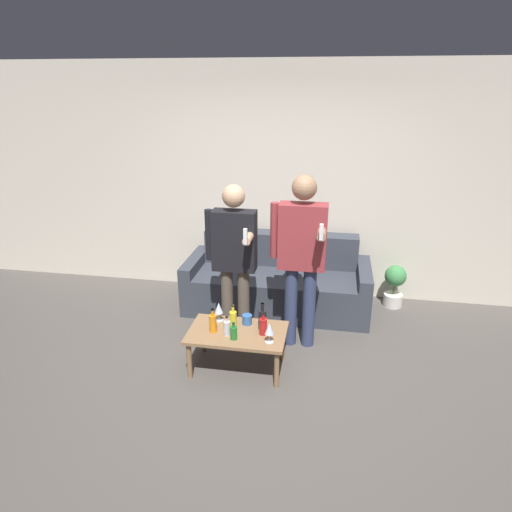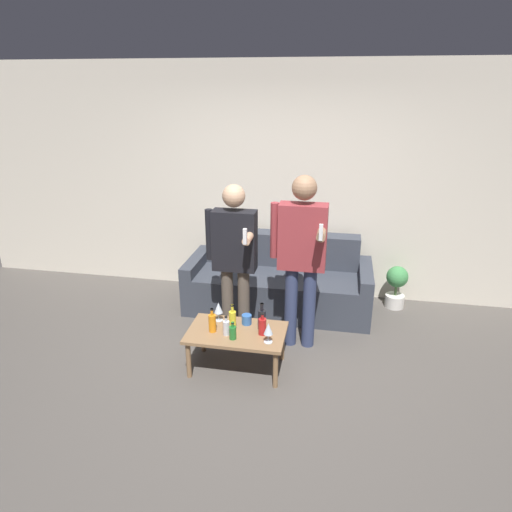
{
  "view_description": "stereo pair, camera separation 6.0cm",
  "coord_description": "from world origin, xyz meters",
  "views": [
    {
      "loc": [
        0.59,
        -3.13,
        2.46
      ],
      "look_at": [
        -0.08,
        0.74,
        0.95
      ],
      "focal_mm": 32.0,
      "sensor_mm": 36.0,
      "label": 1
    },
    {
      "loc": [
        0.65,
        -3.12,
        2.46
      ],
      "look_at": [
        -0.08,
        0.74,
        0.95
      ],
      "focal_mm": 32.0,
      "sensor_mm": 36.0,
      "label": 2
    }
  ],
  "objects": [
    {
      "name": "wine_glass_near",
      "position": [
        -0.39,
        0.49,
        0.51
      ],
      "size": [
        0.08,
        0.08,
        0.18
      ],
      "color": "silver",
      "rests_on": "coffee_table"
    },
    {
      "name": "bottle_clear",
      "position": [
        -0.22,
        0.35,
        0.48
      ],
      "size": [
        0.06,
        0.06,
        0.25
      ],
      "color": "yellow",
      "rests_on": "coffee_table"
    },
    {
      "name": "person_standing_right",
      "position": [
        0.33,
        0.84,
        1.0
      ],
      "size": [
        0.52,
        0.44,
        1.7
      ],
      "color": "navy",
      "rests_on": "ground_plane"
    },
    {
      "name": "coffee_table",
      "position": [
        -0.18,
        0.33,
        0.33
      ],
      "size": [
        0.87,
        0.53,
        0.38
      ],
      "color": "#8E6B47",
      "rests_on": "ground_plane"
    },
    {
      "name": "couch",
      "position": [
        0.01,
        1.62,
        0.3
      ],
      "size": [
        2.06,
        0.82,
        0.82
      ],
      "color": "#383D47",
      "rests_on": "ground_plane"
    },
    {
      "name": "bottle_yellow",
      "position": [
        -0.18,
        0.2,
        0.45
      ],
      "size": [
        0.06,
        0.06,
        0.16
      ],
      "color": "#23752D",
      "rests_on": "coffee_table"
    },
    {
      "name": "potted_plant",
      "position": [
        1.34,
        1.86,
        0.28
      ],
      "size": [
        0.24,
        0.24,
        0.5
      ],
      "color": "silver",
      "rests_on": "ground_plane"
    },
    {
      "name": "ground_plane",
      "position": [
        0.0,
        0.0,
        0.0
      ],
      "size": [
        16.0,
        16.0,
        0.0
      ],
      "primitive_type": "plane",
      "color": "#514C47"
    },
    {
      "name": "bottle_orange",
      "position": [
        0.03,
        0.41,
        0.48
      ],
      "size": [
        0.07,
        0.07,
        0.25
      ],
      "color": "black",
      "rests_on": "coffee_table"
    },
    {
      "name": "wall_back",
      "position": [
        0.0,
        2.1,
        1.35
      ],
      "size": [
        8.0,
        0.06,
        2.7
      ],
      "color": "beige",
      "rests_on": "ground_plane"
    },
    {
      "name": "bottle_green",
      "position": [
        -0.26,
        0.26,
        0.45
      ],
      "size": [
        0.06,
        0.06,
        0.18
      ],
      "color": "silver",
      "rests_on": "coffee_table"
    },
    {
      "name": "bottle_red",
      "position": [
        -0.39,
        0.29,
        0.47
      ],
      "size": [
        0.07,
        0.07,
        0.22
      ],
      "color": "orange",
      "rests_on": "coffee_table"
    },
    {
      "name": "wine_glass_far",
      "position": [
        0.12,
        0.2,
        0.51
      ],
      "size": [
        0.08,
        0.08,
        0.18
      ],
      "color": "silver",
      "rests_on": "coffee_table"
    },
    {
      "name": "bottle_dark",
      "position": [
        0.05,
        0.32,
        0.46
      ],
      "size": [
        0.07,
        0.07,
        0.21
      ],
      "color": "#B21E1E",
      "rests_on": "coffee_table"
    },
    {
      "name": "cup_on_table",
      "position": [
        -0.12,
        0.48,
        0.43
      ],
      "size": [
        0.09,
        0.09,
        0.09
      ],
      "color": "#3366B2",
      "rests_on": "coffee_table"
    },
    {
      "name": "person_standing_left",
      "position": [
        -0.31,
        0.81,
        0.94
      ],
      "size": [
        0.49,
        0.41,
        1.6
      ],
      "color": "brown",
      "rests_on": "ground_plane"
    }
  ]
}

